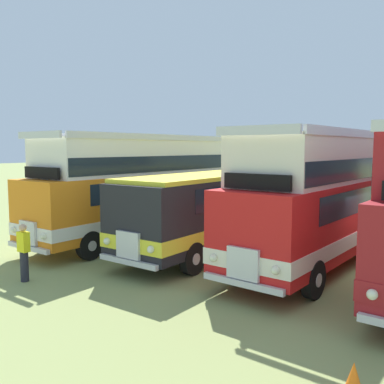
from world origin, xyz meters
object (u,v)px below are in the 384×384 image
object	(u,v)px
bus_first_in_row	(140,185)
marshal_person	(24,252)
cone_near_end	(354,380)
bus_third_in_row	(324,195)
bus_second_in_row	(222,204)

from	to	relation	value
bus_first_in_row	marshal_person	distance (m)	6.88
bus_first_in_row	cone_near_end	xyz separation A→B (m)	(10.93, -6.98, -2.06)
cone_near_end	bus_first_in_row	bearing A→B (deg)	147.46
bus_first_in_row	bus_third_in_row	distance (m)	7.93
bus_first_in_row	bus_second_in_row	distance (m)	4.02
cone_near_end	bus_second_in_row	bearing A→B (deg)	133.38
bus_third_in_row	cone_near_end	bearing A→B (deg)	-68.22
bus_second_in_row	marshal_person	bearing A→B (deg)	-110.21
bus_first_in_row	cone_near_end	world-z (taller)	bus_first_in_row
bus_first_in_row	marshal_person	world-z (taller)	bus_first_in_row
cone_near_end	marshal_person	bearing A→B (deg)	177.61
bus_third_in_row	marshal_person	bearing A→B (deg)	-132.26
bus_second_in_row	cone_near_end	xyz separation A→B (m)	(6.99, -7.39, -1.46)
marshal_person	bus_third_in_row	bearing A→B (deg)	47.74
cone_near_end	marshal_person	world-z (taller)	marshal_person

